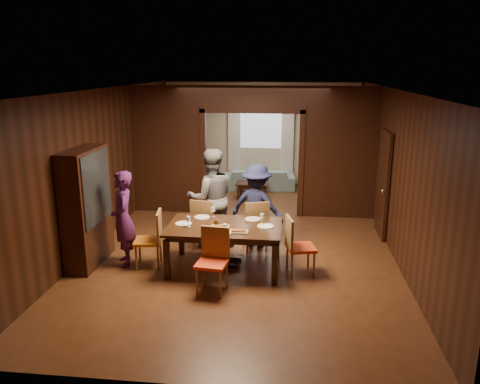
# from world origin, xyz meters

# --- Properties ---
(floor) EXTENTS (9.00, 9.00, 0.00)m
(floor) POSITION_xyz_m (0.00, 0.00, 0.00)
(floor) COLOR #4C2C15
(floor) RESTS_ON ground
(ceiling) EXTENTS (5.50, 9.00, 0.02)m
(ceiling) POSITION_xyz_m (0.00, 0.00, 2.90)
(ceiling) COLOR silver
(ceiling) RESTS_ON room_walls
(room_walls) EXTENTS (5.52, 9.01, 2.90)m
(room_walls) POSITION_xyz_m (0.00, 1.89, 1.51)
(room_walls) COLOR black
(room_walls) RESTS_ON floor
(person_purple) EXTENTS (0.59, 0.70, 1.63)m
(person_purple) POSITION_xyz_m (-1.91, -1.48, 0.82)
(person_purple) COLOR #491A4D
(person_purple) RESTS_ON floor
(person_grey) EXTENTS (1.09, 0.97, 1.87)m
(person_grey) POSITION_xyz_m (-0.58, -0.47, 0.93)
(person_grey) COLOR #595B60
(person_grey) RESTS_ON floor
(person_navy) EXTENTS (1.15, 0.87, 1.58)m
(person_navy) POSITION_xyz_m (0.27, -0.38, 0.79)
(person_navy) COLOR #181C3D
(person_navy) RESTS_ON floor
(sofa) EXTENTS (2.01, 0.93, 0.57)m
(sofa) POSITION_xyz_m (0.00, 3.85, 0.28)
(sofa) COLOR #80A2A7
(sofa) RESTS_ON floor
(serving_bowl) EXTENTS (0.35, 0.35, 0.09)m
(serving_bowl) POSITION_xyz_m (-0.08, -1.37, 0.80)
(serving_bowl) COLOR black
(serving_bowl) RESTS_ON dining_table
(dining_table) EXTENTS (1.87, 1.17, 0.76)m
(dining_table) POSITION_xyz_m (-0.18, -1.47, 0.38)
(dining_table) COLOR black
(dining_table) RESTS_ON floor
(coffee_table) EXTENTS (0.80, 0.50, 0.40)m
(coffee_table) POSITION_xyz_m (-0.12, 2.94, 0.20)
(coffee_table) COLOR black
(coffee_table) RESTS_ON floor
(chair_left) EXTENTS (0.50, 0.50, 0.97)m
(chair_left) POSITION_xyz_m (-1.48, -1.53, 0.48)
(chair_left) COLOR #BF6712
(chair_left) RESTS_ON floor
(chair_right) EXTENTS (0.53, 0.53, 0.97)m
(chair_right) POSITION_xyz_m (1.08, -1.54, 0.48)
(chair_right) COLOR red
(chair_right) RESTS_ON floor
(chair_far_l) EXTENTS (0.52, 0.52, 0.97)m
(chair_far_l) POSITION_xyz_m (-0.66, -0.59, 0.48)
(chair_far_l) COLOR red
(chair_far_l) RESTS_ON floor
(chair_far_r) EXTENTS (0.55, 0.55, 0.97)m
(chair_far_r) POSITION_xyz_m (0.24, -0.58, 0.48)
(chair_far_r) COLOR red
(chair_far_r) RESTS_ON floor
(chair_near) EXTENTS (0.49, 0.49, 0.97)m
(chair_near) POSITION_xyz_m (-0.25, -2.33, 0.48)
(chair_near) COLOR #F03816
(chair_near) RESTS_ON floor
(hutch) EXTENTS (0.40, 1.20, 2.00)m
(hutch) POSITION_xyz_m (-2.53, -1.50, 1.00)
(hutch) COLOR black
(hutch) RESTS_ON floor
(door_right) EXTENTS (0.06, 0.90, 2.10)m
(door_right) POSITION_xyz_m (2.70, 0.50, 1.05)
(door_right) COLOR black
(door_right) RESTS_ON floor
(window_far) EXTENTS (1.20, 0.03, 1.30)m
(window_far) POSITION_xyz_m (0.00, 4.44, 1.70)
(window_far) COLOR silver
(window_far) RESTS_ON back_wall
(curtain_left) EXTENTS (0.35, 0.06, 2.40)m
(curtain_left) POSITION_xyz_m (-0.75, 4.40, 1.25)
(curtain_left) COLOR white
(curtain_left) RESTS_ON back_wall
(curtain_right) EXTENTS (0.35, 0.06, 2.40)m
(curtain_right) POSITION_xyz_m (0.75, 4.40, 1.25)
(curtain_right) COLOR white
(curtain_right) RESTS_ON back_wall
(plate_left) EXTENTS (0.27, 0.27, 0.01)m
(plate_left) POSITION_xyz_m (-0.88, -1.46, 0.77)
(plate_left) COLOR white
(plate_left) RESTS_ON dining_table
(plate_far_l) EXTENTS (0.27, 0.27, 0.01)m
(plate_far_l) POSITION_xyz_m (-0.63, -1.10, 0.77)
(plate_far_l) COLOR silver
(plate_far_l) RESTS_ON dining_table
(plate_far_r) EXTENTS (0.27, 0.27, 0.01)m
(plate_far_r) POSITION_xyz_m (0.25, -1.11, 0.77)
(plate_far_r) COLOR silver
(plate_far_r) RESTS_ON dining_table
(plate_right) EXTENTS (0.27, 0.27, 0.01)m
(plate_right) POSITION_xyz_m (0.49, -1.45, 0.77)
(plate_right) COLOR silver
(plate_right) RESTS_ON dining_table
(plate_near) EXTENTS (0.27, 0.27, 0.01)m
(plate_near) POSITION_xyz_m (-0.14, -1.81, 0.77)
(plate_near) COLOR silver
(plate_near) RESTS_ON dining_table
(platter_a) EXTENTS (0.30, 0.20, 0.04)m
(platter_a) POSITION_xyz_m (-0.24, -1.57, 0.78)
(platter_a) COLOR gray
(platter_a) RESTS_ON dining_table
(platter_b) EXTENTS (0.30, 0.20, 0.04)m
(platter_b) POSITION_xyz_m (0.09, -1.75, 0.78)
(platter_b) COLOR gray
(platter_b) RESTS_ON dining_table
(wineglass_left) EXTENTS (0.08, 0.08, 0.18)m
(wineglass_left) POSITION_xyz_m (-0.76, -1.60, 0.85)
(wineglass_left) COLOR silver
(wineglass_left) RESTS_ON dining_table
(wineglass_far) EXTENTS (0.08, 0.08, 0.18)m
(wineglass_far) POSITION_xyz_m (-0.45, -1.04, 0.85)
(wineglass_far) COLOR silver
(wineglass_far) RESTS_ON dining_table
(wineglass_right) EXTENTS (0.08, 0.08, 0.18)m
(wineglass_right) POSITION_xyz_m (0.43, -1.32, 0.85)
(wineglass_right) COLOR silver
(wineglass_right) RESTS_ON dining_table
(tumbler) EXTENTS (0.07, 0.07, 0.14)m
(tumbler) POSITION_xyz_m (-0.13, -1.80, 0.83)
(tumbler) COLOR silver
(tumbler) RESTS_ON dining_table
(condiment_jar) EXTENTS (0.08, 0.08, 0.11)m
(condiment_jar) POSITION_xyz_m (-0.32, -1.50, 0.82)
(condiment_jar) COLOR #462910
(condiment_jar) RESTS_ON dining_table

